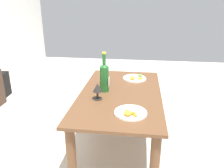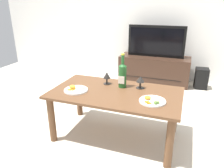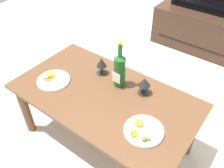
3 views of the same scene
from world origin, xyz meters
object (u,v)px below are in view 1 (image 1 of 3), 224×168
(floor_speaker, at_px, (0,84))
(goblet_left, at_px, (97,89))
(wine_bottle, at_px, (104,76))
(dinner_plate_right, at_px, (135,78))
(dinner_plate_left, at_px, (130,112))
(dining_table, at_px, (120,102))
(goblet_right, at_px, (105,75))

(floor_speaker, bearing_deg, goblet_left, -127.49)
(wine_bottle, xyz_separation_m, dinner_plate_right, (0.36, -0.26, -0.13))
(floor_speaker, xyz_separation_m, wine_bottle, (-0.87, -1.64, 0.49))
(dinner_plate_left, bearing_deg, floor_speaker, 55.89)
(goblet_left, height_order, dinner_plate_left, goblet_left)
(floor_speaker, relative_size, goblet_left, 2.44)
(dinner_plate_right, bearing_deg, dinner_plate_left, 179.66)
(dining_table, distance_m, wine_bottle, 0.27)
(dining_table, bearing_deg, dinner_plate_right, -16.32)
(dining_table, distance_m, dinner_plate_right, 0.41)
(goblet_left, relative_size, dinner_plate_left, 0.58)
(dining_table, xyz_separation_m, floor_speaker, (0.89, 1.79, -0.26))
(dinner_plate_right, bearing_deg, wine_bottle, 144.16)
(dining_table, distance_m, goblet_left, 0.30)
(dining_table, height_order, floor_speaker, dining_table)
(floor_speaker, height_order, goblet_left, goblet_left)
(wine_bottle, distance_m, dinner_plate_left, 0.50)
(dinner_plate_right, bearing_deg, goblet_right, 121.35)
(goblet_left, xyz_separation_m, dinner_plate_left, (-0.23, -0.29, -0.08))
(floor_speaker, distance_m, goblet_right, 1.80)
(goblet_right, distance_m, dinner_plate_right, 0.35)
(floor_speaker, bearing_deg, dining_table, -120.80)
(dining_table, relative_size, wine_bottle, 3.59)
(floor_speaker, distance_m, wine_bottle, 1.92)
(dinner_plate_right, bearing_deg, dining_table, 163.68)
(floor_speaker, bearing_deg, wine_bottle, -122.21)
(goblet_left, distance_m, goblet_right, 0.37)
(goblet_left, bearing_deg, floor_speaker, 56.75)
(dining_table, xyz_separation_m, dinner_plate_right, (0.39, -0.11, 0.10))
(goblet_right, bearing_deg, goblet_left, 180.00)
(wine_bottle, height_order, goblet_left, wine_bottle)
(wine_bottle, bearing_deg, dining_table, -98.91)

